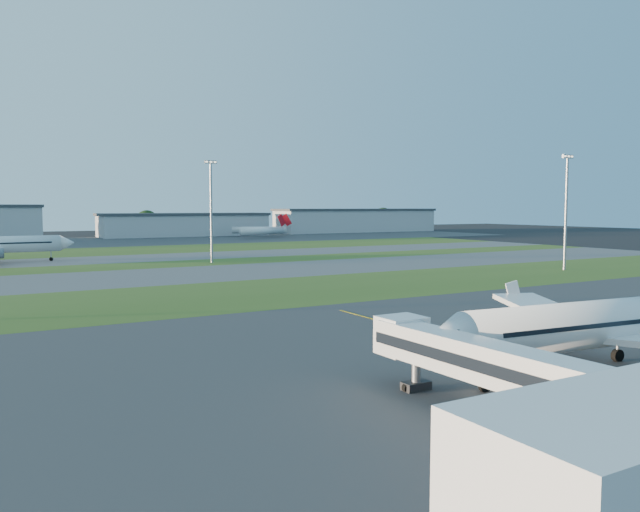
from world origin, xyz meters
TOP-DOWN VIEW (x-y plane):
  - ground at (0.00, 0.00)m, footprint 700.00×700.00m
  - apron_near at (0.00, 0.00)m, footprint 300.00×70.00m
  - grass_strip_a at (0.00, 52.00)m, footprint 300.00×34.00m
  - taxiway_a at (0.00, 85.00)m, footprint 300.00×32.00m
  - grass_strip_b at (0.00, 110.00)m, footprint 300.00×18.00m
  - taxiway_b at (0.00, 132.00)m, footprint 300.00×26.00m
  - grass_strip_c at (0.00, 165.00)m, footprint 300.00×40.00m
  - apron_far at (0.00, 225.00)m, footprint 400.00×80.00m
  - yellow_line at (5.00, 0.00)m, footprint 0.25×60.00m
  - jet_bridge at (-9.81, -15.24)m, footprint 4.20×26.90m
  - airliner_parked at (8.71, -8.96)m, footprint 39.12×33.05m
  - mini_jet_near at (78.94, 216.80)m, footprint 27.30×12.36m
  - mini_jet_far at (83.92, 230.64)m, footprint 26.27×14.65m
  - light_mast_centre at (15.00, 108.00)m, footprint 3.20×0.70m
  - light_mast_east at (78.00, 52.00)m, footprint 3.20×0.70m
  - hangar_east at (55.00, 255.00)m, footprint 81.60×23.00m
  - hangar_far_east at (155.00, 255.00)m, footprint 96.90×23.00m
  - tree_mid_west at (-20.00, 266.00)m, footprint 9.90×9.90m
  - tree_mid_east at (40.00, 269.00)m, footprint 11.55×11.55m
  - tree_east at (115.00, 267.00)m, footprint 10.45×10.45m
  - tree_far_east at (185.00, 271.00)m, footprint 12.65×12.65m

SIDE VIEW (x-z plane):
  - ground at x=0.00m, z-range 0.00..0.00m
  - yellow_line at x=5.00m, z-range -0.01..0.01m
  - apron_near at x=0.00m, z-range 0.00..0.01m
  - grass_strip_a at x=0.00m, z-range 0.00..0.01m
  - taxiway_a at x=0.00m, z-range 0.00..0.01m
  - grass_strip_b at x=0.00m, z-range 0.00..0.01m
  - taxiway_b at x=0.00m, z-range 0.00..0.01m
  - grass_strip_c at x=0.00m, z-range 0.00..0.01m
  - apron_far at x=0.00m, z-range 0.00..0.01m
  - mini_jet_near at x=78.94m, z-range -1.46..8.02m
  - mini_jet_far at x=83.92m, z-range -1.46..8.02m
  - jet_bridge at x=-9.81m, z-range 0.91..7.11m
  - airliner_parked at x=8.71m, z-range -1.82..10.40m
  - hangar_east at x=55.00m, z-range 0.04..11.24m
  - tree_mid_west at x=-20.00m, z-range 0.44..11.24m
  - tree_east at x=115.00m, z-range 0.46..11.86m
  - hangar_far_east at x=155.00m, z-range 0.04..13.24m
  - tree_mid_east at x=40.00m, z-range 0.51..13.11m
  - tree_far_east at x=185.00m, z-range 0.56..14.36m
  - light_mast_centre at x=15.00m, z-range 1.91..27.71m
  - light_mast_east at x=78.00m, z-range 1.91..27.71m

